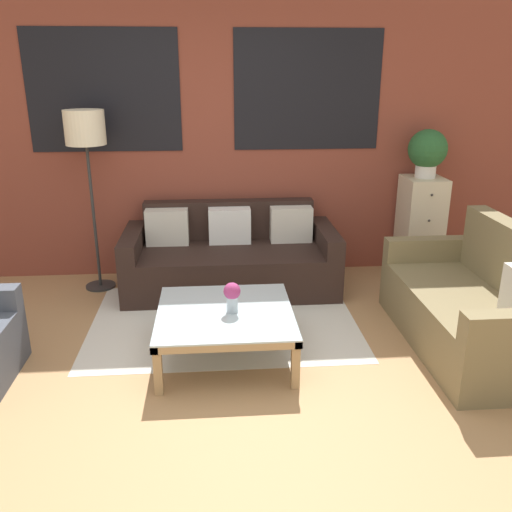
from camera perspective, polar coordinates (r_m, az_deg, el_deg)
ground_plane at (r=3.53m, az=-4.48°, el=-15.46°), size 16.00×16.00×0.00m
wall_back_brick at (r=5.38m, az=-5.05°, el=12.77°), size 8.40×0.09×2.80m
rug at (r=4.57m, az=-3.39°, el=-6.80°), size 2.18×1.58×0.00m
couch_dark at (r=5.15m, az=-2.69°, el=-0.28°), size 1.97×0.88×0.78m
settee_vintage at (r=4.37m, az=21.99°, el=-5.10°), size 0.80×1.64×0.92m
coffee_table at (r=3.90m, az=-3.27°, el=-6.46°), size 0.96×0.96×0.37m
floor_lamp at (r=5.11m, az=-17.50°, el=11.90°), size 0.35×0.35×1.66m
drawer_cabinet at (r=5.66m, az=16.84°, el=2.94°), size 0.38×0.44×1.00m
potted_plant at (r=5.50m, az=17.61°, el=10.52°), size 0.37×0.37×0.46m
flower_vase at (r=3.80m, az=-2.53°, el=-4.14°), size 0.12×0.12×0.22m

